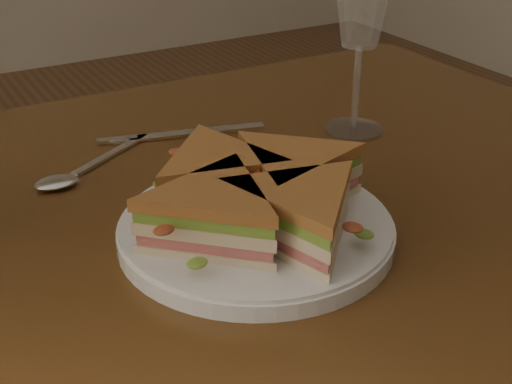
% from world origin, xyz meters
% --- Properties ---
extents(table, '(1.20, 0.80, 0.75)m').
position_xyz_m(table, '(0.00, 0.00, 0.65)').
color(table, '#39200D').
rests_on(table, ground).
extents(plate, '(0.27, 0.27, 0.02)m').
position_xyz_m(plate, '(0.05, -0.07, 0.76)').
color(plate, white).
rests_on(plate, table).
extents(sandwich_wedges, '(0.29, 0.29, 0.06)m').
position_xyz_m(sandwich_wedges, '(0.05, -0.07, 0.80)').
color(sandwich_wedges, beige).
rests_on(sandwich_wedges, plate).
extents(crisps_mound, '(0.09, 0.09, 0.05)m').
position_xyz_m(crisps_mound, '(0.05, -0.07, 0.79)').
color(crisps_mound, '#D7561B').
rests_on(crisps_mound, plate).
extents(spoon, '(0.16, 0.10, 0.01)m').
position_xyz_m(spoon, '(-0.07, 0.14, 0.75)').
color(spoon, silver).
rests_on(spoon, table).
extents(knife, '(0.21, 0.07, 0.00)m').
position_xyz_m(knife, '(0.09, 0.19, 0.75)').
color(knife, silver).
rests_on(knife, table).
extents(wine_glass, '(0.08, 0.08, 0.23)m').
position_xyz_m(wine_glass, '(0.29, 0.10, 0.92)').
color(wine_glass, white).
rests_on(wine_glass, table).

